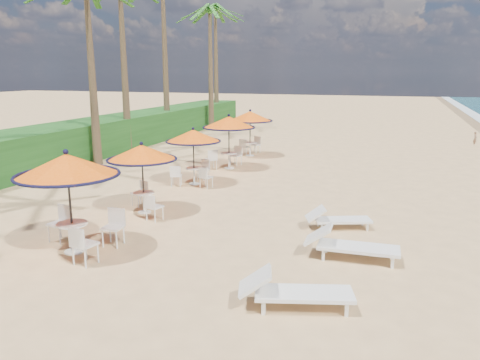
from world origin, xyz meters
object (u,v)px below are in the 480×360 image
at_px(station_0, 70,178).
at_px(lounger_far, 336,218).
at_px(lounger_near, 292,290).
at_px(lounger_mid, 348,244).
at_px(station_1, 142,159).
at_px(station_4, 250,120).
at_px(station_3, 228,127).
at_px(station_2, 194,143).

height_order(station_0, lounger_far, station_0).
height_order(lounger_near, lounger_mid, lounger_mid).
height_order(station_1, lounger_far, station_1).
bearing_deg(station_1, station_4, 89.69).
bearing_deg(station_4, station_1, -90.31).
xyz_separation_m(station_1, lounger_mid, (6.52, -1.77, -1.36)).
relative_size(station_0, station_1, 1.14).
height_order(station_3, station_4, station_3).
bearing_deg(station_1, station_2, 91.20).
relative_size(station_3, station_4, 1.02).
relative_size(station_3, lounger_mid, 1.12).
bearing_deg(station_1, station_3, 89.04).
distance_m(station_0, station_4, 14.34).
xyz_separation_m(station_2, station_4, (0.14, 6.85, 0.21)).
xyz_separation_m(station_1, station_2, (-0.08, 4.02, -0.07)).
bearing_deg(station_2, lounger_near, -55.59).
bearing_deg(station_1, lounger_far, 3.58).
bearing_deg(station_1, lounger_near, -38.12).
xyz_separation_m(station_0, lounger_near, (5.70, -1.06, -1.53)).
xyz_separation_m(station_4, lounger_far, (5.90, -10.50, -1.56)).
distance_m(station_3, lounger_near, 13.27).
bearing_deg(station_3, lounger_near, -64.62).
bearing_deg(station_3, station_0, -90.29).
height_order(station_3, lounger_near, station_3).
xyz_separation_m(station_2, lounger_near, (5.86, -8.55, -1.30)).
distance_m(station_1, lounger_far, 6.13).
height_order(station_4, lounger_far, station_4).
bearing_deg(lounger_near, station_2, 108.30).
relative_size(station_0, lounger_near, 1.15).
bearing_deg(station_0, station_3, 89.71).
xyz_separation_m(station_0, lounger_far, (5.89, 3.84, -1.58)).
xyz_separation_m(station_0, station_4, (-0.01, 14.34, -0.02)).
relative_size(station_0, lounger_far, 1.35).
distance_m(lounger_near, lounger_far, 4.90).
bearing_deg(lounger_far, station_3, 108.34).
bearing_deg(station_1, station_0, -88.87).
relative_size(lounger_mid, lounger_far, 1.16).
distance_m(station_3, station_4, 3.50).
height_order(station_0, lounger_mid, station_0).
height_order(station_2, lounger_mid, station_2).
height_order(station_2, station_3, station_3).
bearing_deg(station_0, lounger_far, 33.09).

